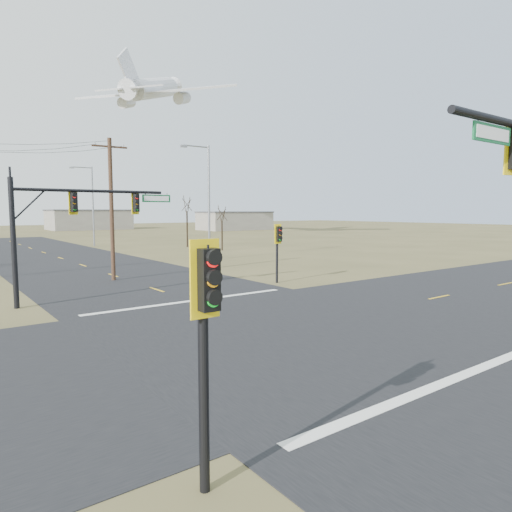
{
  "coord_description": "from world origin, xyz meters",
  "views": [
    {
      "loc": [
        -11.88,
        -14.48,
        4.97
      ],
      "look_at": [
        -0.39,
        1.0,
        3.06
      ],
      "focal_mm": 32.0,
      "sensor_mm": 36.0,
      "label": 1
    }
  ],
  "objects_px": {
    "streetlight_b": "(91,202)",
    "bare_tree_c": "(222,213)",
    "pedestal_signal_sw": "(207,311)",
    "utility_pole_near": "(112,208)",
    "pedestal_signal_ne": "(278,239)",
    "mast_arm_far": "(76,213)",
    "bare_tree_d": "(187,204)",
    "streetlight_a": "(207,196)"
  },
  "relations": [
    {
      "from": "utility_pole_near",
      "to": "streetlight_b",
      "type": "distance_m",
      "value": 34.5
    },
    {
      "from": "mast_arm_far",
      "to": "bare_tree_d",
      "type": "height_order",
      "value": "bare_tree_d"
    },
    {
      "from": "pedestal_signal_sw",
      "to": "bare_tree_d",
      "type": "xyz_separation_m",
      "value": [
        25.87,
        49.34,
        2.66
      ]
    },
    {
      "from": "pedestal_signal_ne",
      "to": "streetlight_a",
      "type": "height_order",
      "value": "streetlight_a"
    },
    {
      "from": "mast_arm_far",
      "to": "pedestal_signal_sw",
      "type": "relative_size",
      "value": 1.95
    },
    {
      "from": "pedestal_signal_sw",
      "to": "utility_pole_near",
      "type": "height_order",
      "value": "utility_pole_near"
    },
    {
      "from": "utility_pole_near",
      "to": "mast_arm_far",
      "type": "bearing_deg",
      "value": -123.22
    },
    {
      "from": "streetlight_a",
      "to": "bare_tree_d",
      "type": "bearing_deg",
      "value": 74.27
    },
    {
      "from": "bare_tree_c",
      "to": "mast_arm_far",
      "type": "bearing_deg",
      "value": -136.22
    },
    {
      "from": "mast_arm_far",
      "to": "pedestal_signal_ne",
      "type": "xyz_separation_m",
      "value": [
        12.89,
        -1.62,
        -1.81
      ]
    },
    {
      "from": "bare_tree_d",
      "to": "utility_pole_near",
      "type": "bearing_deg",
      "value": -128.02
    },
    {
      "from": "streetlight_a",
      "to": "bare_tree_c",
      "type": "bearing_deg",
      "value": 55.88
    },
    {
      "from": "bare_tree_d",
      "to": "streetlight_a",
      "type": "bearing_deg",
      "value": -111.45
    },
    {
      "from": "pedestal_signal_ne",
      "to": "utility_pole_near",
      "type": "bearing_deg",
      "value": 141.89
    },
    {
      "from": "pedestal_signal_sw",
      "to": "streetlight_b",
      "type": "distance_m",
      "value": 61.07
    },
    {
      "from": "streetlight_b",
      "to": "bare_tree_c",
      "type": "bearing_deg",
      "value": -34.1
    },
    {
      "from": "utility_pole_near",
      "to": "streetlight_a",
      "type": "height_order",
      "value": "streetlight_a"
    },
    {
      "from": "utility_pole_near",
      "to": "bare_tree_c",
      "type": "height_order",
      "value": "utility_pole_near"
    },
    {
      "from": "utility_pole_near",
      "to": "bare_tree_c",
      "type": "distance_m",
      "value": 25.55
    },
    {
      "from": "pedestal_signal_ne",
      "to": "streetlight_b",
      "type": "bearing_deg",
      "value": 94.35
    },
    {
      "from": "mast_arm_far",
      "to": "bare_tree_d",
      "type": "distance_m",
      "value": 37.82
    },
    {
      "from": "bare_tree_c",
      "to": "bare_tree_d",
      "type": "xyz_separation_m",
      "value": [
        -0.95,
        7.42,
        1.27
      ]
    },
    {
      "from": "pedestal_signal_ne",
      "to": "streetlight_a",
      "type": "xyz_separation_m",
      "value": [
        3.53,
        15.6,
        3.4
      ]
    },
    {
      "from": "mast_arm_far",
      "to": "streetlight_b",
      "type": "relative_size",
      "value": 0.79
    },
    {
      "from": "streetlight_a",
      "to": "bare_tree_c",
      "type": "distance_m",
      "value": 11.55
    },
    {
      "from": "mast_arm_far",
      "to": "pedestal_signal_ne",
      "type": "height_order",
      "value": "mast_arm_far"
    },
    {
      "from": "pedestal_signal_sw",
      "to": "bare_tree_c",
      "type": "xyz_separation_m",
      "value": [
        26.82,
        41.91,
        1.39
      ]
    },
    {
      "from": "streetlight_a",
      "to": "bare_tree_c",
      "type": "relative_size",
      "value": 1.91
    },
    {
      "from": "utility_pole_near",
      "to": "bare_tree_c",
      "type": "xyz_separation_m",
      "value": [
        19.58,
        16.4,
        -0.51
      ]
    },
    {
      "from": "streetlight_a",
      "to": "bare_tree_d",
      "type": "xyz_separation_m",
      "value": [
        6.36,
        16.19,
        -0.46
      ]
    },
    {
      "from": "pedestal_signal_sw",
      "to": "pedestal_signal_ne",
      "type": "bearing_deg",
      "value": 48.87
    },
    {
      "from": "utility_pole_near",
      "to": "bare_tree_d",
      "type": "bearing_deg",
      "value": 51.98
    },
    {
      "from": "utility_pole_near",
      "to": "streetlight_b",
      "type": "relative_size",
      "value": 0.9
    },
    {
      "from": "bare_tree_d",
      "to": "pedestal_signal_sw",
      "type": "bearing_deg",
      "value": -117.67
    },
    {
      "from": "mast_arm_far",
      "to": "bare_tree_d",
      "type": "xyz_separation_m",
      "value": [
        22.78,
        30.17,
        1.13
      ]
    },
    {
      "from": "bare_tree_c",
      "to": "bare_tree_d",
      "type": "distance_m",
      "value": 7.59
    },
    {
      "from": "pedestal_signal_ne",
      "to": "utility_pole_near",
      "type": "relative_size",
      "value": 0.41
    },
    {
      "from": "streetlight_b",
      "to": "bare_tree_d",
      "type": "distance_m",
      "value": 13.81
    },
    {
      "from": "pedestal_signal_ne",
      "to": "streetlight_b",
      "type": "distance_m",
      "value": 41.47
    },
    {
      "from": "utility_pole_near",
      "to": "pedestal_signal_sw",
      "type": "bearing_deg",
      "value": -105.85
    },
    {
      "from": "pedestal_signal_sw",
      "to": "streetlight_b",
      "type": "bearing_deg",
      "value": 76.08
    },
    {
      "from": "bare_tree_c",
      "to": "streetlight_a",
      "type": "bearing_deg",
      "value": -129.84
    }
  ]
}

